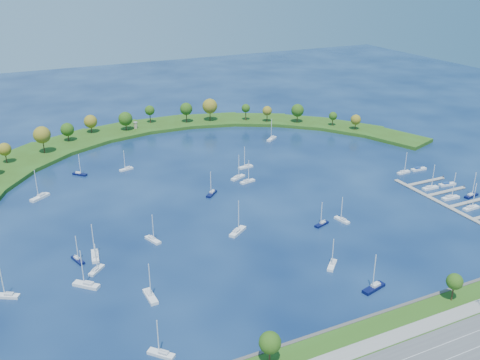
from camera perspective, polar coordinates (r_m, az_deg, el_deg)
name	(u,v)px	position (r m, az deg, el deg)	size (l,w,h in m)	color
ground	(235,193)	(246.43, -0.55, -1.46)	(700.00, 700.00, 0.00)	#06163C
south_shoreline	(427,357)	(159.78, 19.46, -17.48)	(420.00, 43.10, 11.60)	#2C4B14
breakwater	(111,172)	(275.87, -13.67, 0.80)	(286.74, 247.64, 2.00)	#2C4B14
breakwater_trees	(137,126)	(316.10, -10.96, 5.67)	(234.10, 93.97, 15.20)	#382314
harbor_tower	(136,125)	(341.76, -11.15, 5.81)	(2.60, 2.60, 4.07)	gray
dock_system	(473,210)	(251.00, 23.74, -2.95)	(24.28, 82.00, 1.60)	gray
moored_boat_0	(322,223)	(219.97, 8.77, -4.61)	(7.42, 4.16, 10.52)	#090E39
moored_boat_1	(78,259)	(201.64, -17.03, -8.11)	(3.97, 7.42, 10.50)	#090E39
moored_boat_2	(96,269)	(193.75, -15.16, -9.23)	(6.57, 6.46, 10.58)	white
moored_boat_3	(332,264)	(192.74, 9.87, -8.89)	(7.03, 6.93, 11.33)	white
moored_boat_4	(246,166)	(276.31, 0.61, 1.49)	(8.13, 2.90, 11.71)	white
moored_boat_5	(7,295)	(189.80, -23.74, -11.23)	(8.08, 5.98, 11.82)	white
moored_boat_6	(40,197)	(257.51, -20.68, -1.67)	(9.36, 7.86, 14.15)	white
moored_boat_7	(342,219)	(224.63, 10.91, -4.16)	(3.39, 7.56, 10.74)	white
moored_boat_8	(86,284)	(186.43, -16.16, -10.69)	(8.47, 8.26, 13.59)	white
moored_boat_9	(150,295)	(176.43, -9.61, -12.13)	(2.79, 8.99, 13.10)	white
moored_boat_10	(212,193)	(245.14, -3.07, -1.39)	(7.31, 7.13, 11.74)	#090E39
moored_boat_11	(126,168)	(279.68, -12.12, 1.22)	(7.56, 3.84, 10.70)	white
moored_boat_12	(238,231)	(211.43, -0.26, -5.48)	(9.16, 7.55, 13.77)	white
moored_boat_13	(161,353)	(154.39, -8.44, -17.89)	(6.95, 7.28, 11.56)	white
moored_boat_14	(238,177)	(262.68, -0.23, 0.34)	(8.58, 5.58, 12.29)	white
moored_boat_15	(153,239)	(208.45, -9.36, -6.27)	(4.67, 8.16, 11.57)	white
moored_boat_16	(272,138)	(320.84, 3.43, 4.50)	(8.69, 7.38, 13.19)	white
moored_boat_17	(95,255)	(202.01, -15.30, -7.82)	(3.82, 9.25, 13.20)	white
moored_boat_18	(247,181)	(258.11, 0.80, -0.09)	(8.10, 3.67, 11.50)	white
moored_boat_19	(374,287)	(183.34, 14.19, -11.08)	(9.50, 4.65, 13.46)	#090E39
moored_boat_20	(80,173)	(279.00, -16.84, 0.68)	(6.91, 6.89, 11.21)	#090E39
docked_boat_4	(471,207)	(251.76, 23.56, -2.70)	(8.34, 2.66, 12.13)	white
docked_boat_6	(450,197)	(258.66, 21.66, -1.72)	(8.82, 2.96, 12.77)	white
docked_boat_7	(471,195)	(264.79, 23.58, -1.48)	(8.30, 3.60, 11.82)	#090E39
docked_boat_8	(430,187)	(266.41, 19.75, -0.74)	(8.38, 2.64, 12.20)	white
docked_boat_9	(447,184)	(273.58, 21.34, -0.43)	(8.72, 3.45, 1.73)	white
docked_boat_10	(404,172)	(281.76, 17.16, 0.86)	(7.72, 2.81, 11.10)	white
docked_boat_11	(418,169)	(288.44, 18.62, 1.13)	(8.49, 2.95, 1.70)	white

